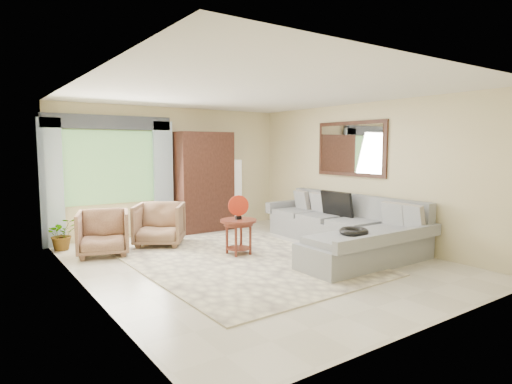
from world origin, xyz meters
TOP-DOWN VIEW (x-y plane):
  - ground at (0.00, 0.00)m, footprint 6.00×6.00m
  - area_rug at (-0.20, 0.13)m, footprint 3.07×4.05m
  - sectional_sofa at (1.78, -0.18)m, footprint 2.30×3.46m
  - tv_screen at (2.05, 0.28)m, footprint 0.14×0.74m
  - garden_hose at (1.00, -1.10)m, footprint 0.43×0.43m
  - coffee_table at (-0.00, 0.49)m, footprint 0.60×0.60m
  - red_disc at (-0.00, 0.49)m, footprint 0.32×0.15m
  - armchair_left at (-1.83, 1.77)m, footprint 1.01×1.03m
  - armchair_right at (-0.80, 1.91)m, footprint 1.16×1.17m
  - potted_plant at (-2.32, 2.57)m, footprint 0.56×0.50m
  - armoire at (0.55, 2.72)m, footprint 1.20×0.55m
  - floor_lamp at (1.35, 2.78)m, footprint 0.24×0.24m
  - window at (-1.35, 2.97)m, footprint 1.80×0.04m
  - curtain_left at (-2.40, 2.88)m, footprint 0.40×0.08m
  - curtain_right at (-0.30, 2.88)m, footprint 0.40×0.08m
  - valance at (-1.35, 2.90)m, footprint 2.40×0.12m
  - wall_mirror at (2.46, 0.35)m, footprint 0.05×1.70m

SIDE VIEW (x-z plane):
  - ground at x=0.00m, z-range 0.00..0.00m
  - area_rug at x=-0.20m, z-range 0.00..0.02m
  - potted_plant at x=-2.32m, z-range 0.00..0.56m
  - sectional_sofa at x=1.78m, z-range -0.17..0.73m
  - coffee_table at x=0.00m, z-range 0.02..0.61m
  - armchair_left at x=-1.83m, z-range 0.00..0.75m
  - armchair_right at x=-0.80m, z-range 0.00..0.78m
  - garden_hose at x=1.00m, z-range 0.50..0.59m
  - tv_screen at x=2.05m, z-range 0.48..0.96m
  - floor_lamp at x=1.35m, z-range 0.00..1.50m
  - red_disc at x=0.00m, z-range 0.66..1.00m
  - armoire at x=0.55m, z-range 0.00..2.10m
  - curtain_left at x=-2.40m, z-range 0.00..2.30m
  - curtain_right at x=-0.30m, z-range 0.00..2.30m
  - window at x=-1.35m, z-range 0.70..2.10m
  - wall_mirror at x=2.46m, z-range 1.22..2.27m
  - valance at x=-1.35m, z-range 2.12..2.38m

